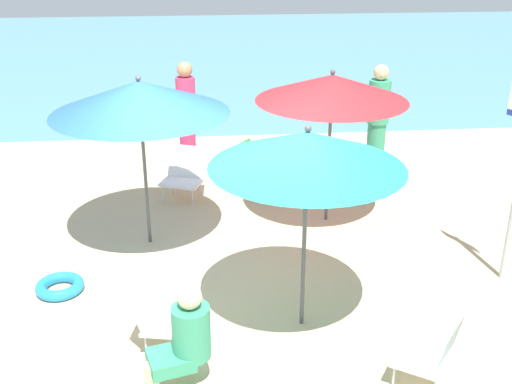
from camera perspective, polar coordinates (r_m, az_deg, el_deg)
name	(u,v)px	position (r m, az deg, el deg)	size (l,w,h in m)	color
ground_plane	(215,290)	(6.66, -3.77, -8.87)	(40.00, 40.00, 0.00)	#CCB789
sea_water	(200,52)	(19.12, -5.10, 12.49)	(40.00, 16.00, 0.01)	#5693A3
umbrella_teal	(307,150)	(5.38, 4.67, 3.81)	(1.72, 1.72, 1.97)	#4C4C51
umbrella_blue	(139,97)	(7.07, -10.50, 8.41)	(1.99, 1.99, 2.01)	#4C4C51
umbrella_red	(332,88)	(7.62, 6.89, 9.34)	(1.84, 1.84, 1.95)	#4C4C51
beach_chair_a	(185,172)	(8.73, -6.48, 1.83)	(0.68, 0.67, 0.70)	white
beach_chair_b	(436,352)	(5.46, 15.94, -13.73)	(0.68, 0.66, 0.64)	white
beach_chair_c	(252,166)	(8.93, -0.39, 2.33)	(0.66, 0.65, 0.68)	#33934C
beach_chair_d	(156,312)	(5.78, -8.99, -10.67)	(0.59, 0.58, 0.64)	white
person_a	(187,122)	(9.07, -6.28, 6.35)	(0.27, 0.27, 1.78)	#DB3866
person_b	(377,123)	(9.30, 10.92, 6.17)	(0.31, 0.31, 1.71)	#389970
person_c	(185,336)	(5.23, -6.45, -12.83)	(0.55, 0.40, 0.92)	#389970
swim_ring	(60,286)	(6.91, -17.34, -8.14)	(0.50, 0.50, 0.12)	#238CD8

